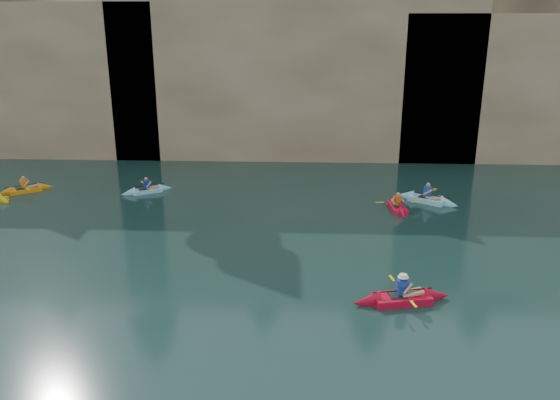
{
  "coord_description": "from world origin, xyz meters",
  "views": [
    {
      "loc": [
        2.74,
        -14.16,
        8.68
      ],
      "look_at": [
        1.92,
        3.62,
        3.0
      ],
      "focal_mm": 35.0,
      "sensor_mm": 36.0,
      "label": 1
    }
  ],
  "objects_px": {
    "kayaker_ltblue_near": "(427,199)",
    "main_kayaker": "(402,298)",
    "kayaker_orange": "(25,190)",
    "kayaker_red_far": "(397,207)"
  },
  "relations": [
    {
      "from": "kayaker_orange",
      "to": "main_kayaker",
      "type": "bearing_deg",
      "value": -70.95
    },
    {
      "from": "kayaker_orange",
      "to": "kayaker_red_far",
      "type": "bearing_deg",
      "value": -44.59
    },
    {
      "from": "kayaker_ltblue_near",
      "to": "kayaker_red_far",
      "type": "relative_size",
      "value": 1.04
    },
    {
      "from": "kayaker_ltblue_near",
      "to": "main_kayaker",
      "type": "bearing_deg",
      "value": -72.24
    },
    {
      "from": "kayaker_red_far",
      "to": "main_kayaker",
      "type": "bearing_deg",
      "value": 167.36
    },
    {
      "from": "kayaker_ltblue_near",
      "to": "kayaker_orange",
      "type": "bearing_deg",
      "value": -148.49
    },
    {
      "from": "main_kayaker",
      "to": "kayaker_red_far",
      "type": "bearing_deg",
      "value": 69.41
    },
    {
      "from": "main_kayaker",
      "to": "kayaker_orange",
      "type": "xyz_separation_m",
      "value": [
        -18.56,
        11.7,
        -0.03
      ]
    },
    {
      "from": "main_kayaker",
      "to": "kayaker_red_far",
      "type": "relative_size",
      "value": 1.13
    },
    {
      "from": "kayaker_red_far",
      "to": "kayaker_orange",
      "type": "bearing_deg",
      "value": 79.65
    }
  ]
}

